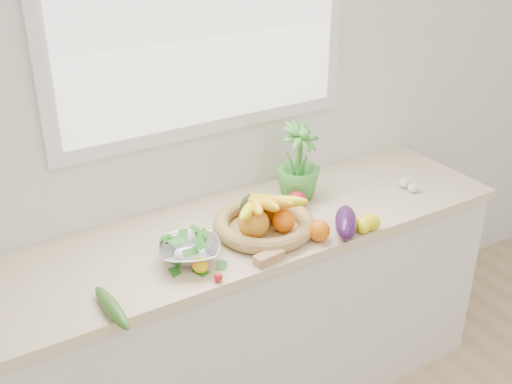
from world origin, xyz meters
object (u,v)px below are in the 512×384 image
fruit_basket (263,219)px  apple (297,201)px  eggplant (346,222)px  potted_herb (299,162)px  cucumber (112,307)px  colander_with_spinach (190,247)px

fruit_basket → apple: bearing=19.8°
eggplant → potted_herb: (0.02, 0.35, 0.12)m
apple → cucumber: bearing=-163.8°
cucumber → potted_herb: (0.97, 0.36, 0.14)m
apple → eggplant: size_ratio=0.37×
apple → fruit_basket: size_ratio=0.20×
colander_with_spinach → cucumber: bearing=-157.6°
apple → colander_with_spinach: (-0.55, -0.12, 0.02)m
eggplant → cucumber: (-0.96, -0.01, -0.02)m
cucumber → eggplant: bearing=0.7°
eggplant → colander_with_spinach: (-0.61, 0.13, 0.01)m
potted_herb → fruit_basket: (-0.29, -0.18, -0.11)m
potted_herb → fruit_basket: bearing=-148.1°
potted_herb → fruit_basket: size_ratio=0.78×
cucumber → potted_herb: 1.05m
potted_herb → colander_with_spinach: bearing=-160.6°
cucumber → colander_with_spinach: 0.38m
cucumber → colander_with_spinach: (0.35, 0.14, 0.04)m
potted_herb → colander_with_spinach: size_ratio=1.15×
apple → fruit_basket: (-0.21, -0.08, 0.01)m
apple → potted_herb: potted_herb is taller
eggplant → colander_with_spinach: 0.62m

